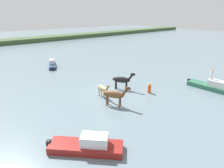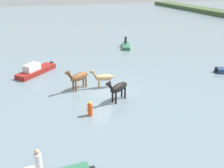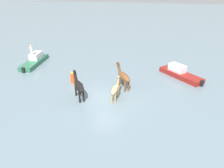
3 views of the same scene
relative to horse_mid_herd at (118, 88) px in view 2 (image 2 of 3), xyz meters
name	(u,v)px [view 2 (image 2 of 3)]	position (x,y,z in m)	size (l,w,h in m)	color
ground_plane	(106,91)	(-2.17, -0.43, -1.13)	(169.93, 169.93, 0.00)	slate
horse_mid_herd	(118,88)	(0.00, 0.00, 0.00)	(1.83, 2.39, 2.04)	black
horse_pinto_flank	(104,78)	(-2.98, -0.40, -0.18)	(0.64, 2.22, 1.72)	tan
horse_dun_straggler	(79,77)	(-3.25, -2.61, 0.02)	(1.86, 2.43, 2.08)	brown
boat_skiff_near	(126,46)	(-16.12, 6.50, -0.97)	(3.93, 2.07, 0.71)	#2D6B4C
boat_tender_starboard	(36,71)	(-8.49, -6.24, -0.81)	(4.28, 4.21, 1.34)	maroon
person_watcher_seated	(126,40)	(-16.20, 6.47, -0.02)	(0.32, 0.32, 1.19)	black
person_helmsman_aft	(38,161)	(7.90, -6.27, 0.62)	(0.32, 0.32, 1.19)	silver
buoy_channel_marker	(90,109)	(1.66, -2.66, -0.62)	(0.36, 0.36, 1.14)	#E54C19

